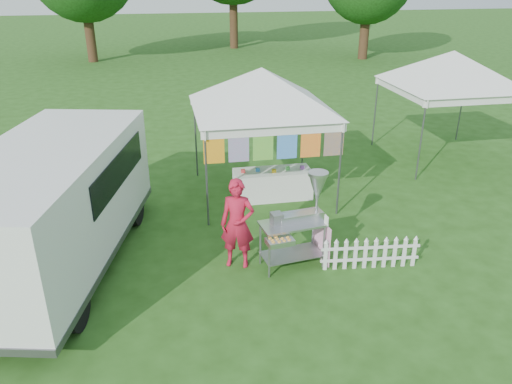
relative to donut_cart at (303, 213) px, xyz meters
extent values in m
plane|color=#244B15|center=(-0.09, -0.24, -1.03)|extent=(120.00, 120.00, 0.00)
cylinder|color=#59595E|center=(-1.51, 1.84, 0.02)|extent=(0.04, 0.04, 2.10)
cylinder|color=#59595E|center=(1.33, 1.84, 0.02)|extent=(0.04, 0.04, 2.10)
cylinder|color=#59595E|center=(-1.51, 4.68, 0.02)|extent=(0.04, 0.04, 2.10)
cylinder|color=#59595E|center=(1.33, 4.68, 0.02)|extent=(0.04, 0.04, 2.10)
cube|color=white|center=(-0.09, 1.84, 0.97)|extent=(3.00, 0.03, 0.22)
cube|color=white|center=(-0.09, 4.68, 0.97)|extent=(3.00, 0.03, 0.22)
pyramid|color=white|center=(-0.09, 3.26, 1.97)|extent=(4.24, 4.24, 0.90)
cylinder|color=#59595E|center=(-0.09, 1.84, 1.05)|extent=(3.00, 0.03, 0.03)
cube|color=orange|center=(-1.34, 1.84, 0.70)|extent=(0.42, 0.01, 0.70)
cube|color=#33C2B7|center=(-0.84, 1.84, 0.70)|extent=(0.42, 0.01, 0.70)
cube|color=#189347|center=(-0.34, 1.84, 0.70)|extent=(0.42, 0.01, 0.70)
cube|color=blue|center=(0.16, 1.84, 0.70)|extent=(0.42, 0.01, 0.70)
cube|color=red|center=(0.66, 1.84, 0.70)|extent=(0.42, 0.01, 0.70)
cube|color=#FF9B0D|center=(1.16, 1.84, 0.70)|extent=(0.42, 0.01, 0.70)
cylinder|color=#59595E|center=(3.99, 3.34, 0.02)|extent=(0.04, 0.04, 2.10)
cylinder|color=#59595E|center=(3.99, 6.18, 0.02)|extent=(0.04, 0.04, 2.10)
cylinder|color=#59595E|center=(6.83, 6.18, 0.02)|extent=(0.04, 0.04, 2.10)
cube|color=white|center=(5.41, 3.34, 0.97)|extent=(3.00, 0.03, 0.22)
cube|color=white|center=(5.41, 6.18, 0.97)|extent=(3.00, 0.03, 0.22)
pyramid|color=white|center=(5.41, 4.76, 1.97)|extent=(4.24, 4.24, 0.90)
cylinder|color=#59595E|center=(5.41, 3.34, 1.05)|extent=(3.00, 0.03, 0.03)
cylinder|color=#3D2916|center=(-6.09, 23.76, 0.95)|extent=(0.56, 0.56, 3.96)
cylinder|color=#3D2916|center=(2.91, 27.76, 1.39)|extent=(0.56, 0.56, 4.84)
cylinder|color=#3D2916|center=(9.91, 21.76, 0.73)|extent=(0.56, 0.56, 3.52)
cylinder|color=gray|center=(-0.66, -0.33, -0.60)|extent=(0.04, 0.04, 0.85)
cylinder|color=gray|center=(0.36, -0.18, -0.60)|extent=(0.04, 0.04, 0.85)
cylinder|color=gray|center=(-0.73, 0.14, -0.60)|extent=(0.04, 0.04, 0.85)
cylinder|color=gray|center=(0.29, 0.29, -0.60)|extent=(0.04, 0.04, 0.85)
cube|color=gray|center=(-0.18, -0.02, -0.79)|extent=(1.15, 0.69, 0.01)
cube|color=#B7B7BC|center=(-0.18, -0.02, -0.18)|extent=(1.21, 0.73, 0.04)
cube|color=#B7B7BC|center=(-0.02, 0.05, -0.09)|extent=(0.83, 0.35, 0.14)
cube|color=gray|center=(-0.47, -0.01, -0.06)|extent=(0.22, 0.23, 0.21)
cylinder|color=gray|center=(0.28, 0.10, 0.25)|extent=(0.05, 0.05, 0.85)
cone|color=#B7B7BC|center=(0.28, 0.10, 0.48)|extent=(0.39, 0.39, 0.38)
cylinder|color=#B7B7BC|center=(0.28, 0.10, 0.69)|extent=(0.41, 0.41, 0.06)
cube|color=#B7B7BC|center=(-0.51, -0.43, -0.27)|extent=(0.49, 0.35, 0.09)
cube|color=#FFABD8|center=(0.39, 0.06, -0.60)|extent=(0.12, 0.71, 0.77)
cube|color=white|center=(0.37, -0.21, -0.06)|extent=(0.03, 0.13, 0.17)
imported|color=#B71632|center=(-1.13, 0.19, -0.20)|extent=(0.70, 0.56, 1.67)
cube|color=silver|center=(-4.32, 0.74, 0.27)|extent=(3.26, 5.63, 1.85)
cube|color=#59595E|center=(-4.32, 0.74, -0.66)|extent=(3.29, 5.69, 0.13)
cube|color=silver|center=(-3.81, 2.96, -0.18)|extent=(2.13, 1.18, 0.95)
cube|color=black|center=(-3.14, 1.12, 0.61)|extent=(0.68, 2.84, 0.58)
cube|color=black|center=(-3.72, 3.34, 0.61)|extent=(1.76, 0.44, 0.58)
cylinder|color=black|center=(-3.79, -1.12, -0.67)|extent=(0.39, 0.75, 0.72)
cylinder|color=black|center=(-4.85, 2.60, -0.67)|extent=(0.39, 0.75, 0.72)
cylinder|color=black|center=(-3.03, 2.18, -0.67)|extent=(0.39, 0.75, 0.72)
cube|color=silver|center=(0.37, -0.28, -0.75)|extent=(0.07, 0.03, 0.56)
cube|color=silver|center=(0.55, -0.30, -0.75)|extent=(0.07, 0.03, 0.56)
cube|color=silver|center=(0.73, -0.32, -0.75)|extent=(0.07, 0.03, 0.56)
cube|color=silver|center=(0.91, -0.34, -0.75)|extent=(0.07, 0.03, 0.56)
cube|color=silver|center=(1.08, -0.36, -0.75)|extent=(0.07, 0.03, 0.56)
cube|color=silver|center=(1.26, -0.38, -0.75)|extent=(0.07, 0.03, 0.56)
cube|color=silver|center=(1.44, -0.40, -0.75)|extent=(0.07, 0.03, 0.56)
cube|color=silver|center=(1.62, -0.42, -0.75)|extent=(0.07, 0.03, 0.56)
cube|color=silver|center=(1.80, -0.44, -0.75)|extent=(0.07, 0.03, 0.56)
cube|color=silver|center=(1.98, -0.46, -0.75)|extent=(0.07, 0.03, 0.56)
cube|color=silver|center=(1.17, -0.37, -0.85)|extent=(1.79, 0.22, 0.05)
cube|color=silver|center=(1.17, -0.37, -0.61)|extent=(1.79, 0.22, 0.05)
cube|color=white|center=(0.13, 2.97, -0.69)|extent=(1.80, 0.70, 0.68)
camera|label=1|loc=(-2.28, -7.55, 3.90)|focal=35.00mm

